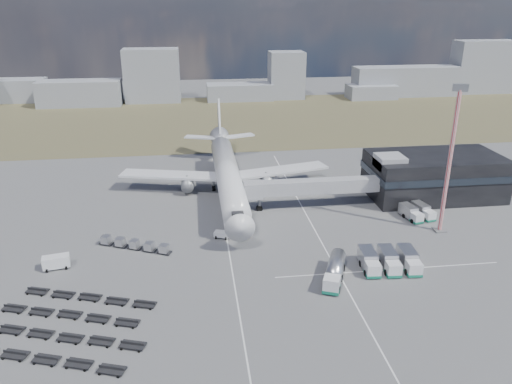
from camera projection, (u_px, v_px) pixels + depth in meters
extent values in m
plane|color=#565659|center=(241.00, 257.00, 90.76)|extent=(420.00, 420.00, 0.00)
cube|color=brown|center=(212.00, 119.00, 192.32)|extent=(420.00, 90.00, 0.01)
cube|color=silver|center=(228.00, 245.00, 95.14)|extent=(0.25, 110.00, 0.01)
cube|color=silver|center=(320.00, 239.00, 97.29)|extent=(0.25, 110.00, 0.01)
cube|color=silver|center=(389.00, 270.00, 86.37)|extent=(40.00, 0.25, 0.01)
cube|color=black|center=(434.00, 176.00, 116.84)|extent=(30.00, 16.00, 10.00)
cube|color=#262D38|center=(435.00, 171.00, 116.40)|extent=(30.40, 16.40, 1.60)
cube|color=#939399|center=(390.00, 162.00, 111.91)|extent=(6.00, 6.00, 3.00)
cube|color=#939399|center=(313.00, 186.00, 109.99)|extent=(29.80, 3.00, 3.00)
cube|color=#939399|center=(253.00, 190.00, 107.93)|extent=(4.00, 3.60, 3.40)
cylinder|color=slate|center=(259.00, 200.00, 109.50)|extent=(0.70, 0.70, 5.10)
cylinder|color=black|center=(259.00, 208.00, 110.27)|extent=(1.40, 0.90, 1.40)
cylinder|color=silver|center=(228.00, 175.00, 116.53)|extent=(5.60, 48.00, 5.60)
cone|color=silver|center=(239.00, 222.00, 92.06)|extent=(5.60, 5.00, 5.60)
cone|color=silver|center=(220.00, 140.00, 142.08)|extent=(5.60, 8.00, 5.60)
cube|color=black|center=(238.00, 214.00, 93.61)|extent=(2.20, 2.00, 0.80)
cube|color=silver|center=(172.00, 175.00, 120.02)|extent=(25.59, 11.38, 0.50)
cube|color=silver|center=(279.00, 170.00, 123.13)|extent=(25.59, 11.38, 0.50)
cylinder|color=slate|center=(187.00, 184.00, 119.22)|extent=(3.00, 5.00, 3.00)
cylinder|color=slate|center=(266.00, 180.00, 121.49)|extent=(3.00, 5.00, 3.00)
cube|color=silver|center=(201.00, 137.00, 143.13)|extent=(9.49, 5.63, 0.35)
cube|color=silver|center=(239.00, 136.00, 144.44)|extent=(9.49, 5.63, 0.35)
cube|color=silver|center=(219.00, 118.00, 142.77)|extent=(0.50, 9.06, 11.45)
cylinder|color=slate|center=(236.00, 229.00, 98.62)|extent=(0.50, 0.50, 2.50)
cylinder|color=slate|center=(214.00, 186.00, 121.31)|extent=(0.60, 0.60, 2.50)
cylinder|color=slate|center=(240.00, 184.00, 122.08)|extent=(0.60, 0.60, 2.50)
cylinder|color=black|center=(236.00, 233.00, 98.89)|extent=(0.50, 1.20, 1.20)
cube|color=gray|center=(11.00, 90.00, 223.49)|extent=(30.12, 12.00, 9.88)
cube|color=gray|center=(80.00, 93.00, 214.93)|extent=(34.94, 12.00, 10.74)
cube|color=gray|center=(152.00, 75.00, 221.10)|extent=(24.12, 12.00, 23.11)
cube|color=gray|center=(240.00, 92.00, 227.48)|extent=(29.79, 12.00, 7.31)
cube|color=gray|center=(286.00, 75.00, 229.29)|extent=(15.75, 12.00, 21.00)
cube|color=gray|center=(371.00, 92.00, 230.99)|extent=(21.99, 12.00, 6.23)
cube|color=gray|center=(405.00, 81.00, 236.27)|extent=(49.39, 12.00, 13.59)
cube|color=gray|center=(483.00, 67.00, 242.48)|extent=(28.72, 12.00, 24.73)
cube|color=silver|center=(332.00, 284.00, 79.21)|extent=(3.33, 3.33, 2.44)
cube|color=#147357|center=(331.00, 289.00, 79.56)|extent=(3.47, 3.47, 0.53)
cylinder|color=#B8B9BE|center=(336.00, 266.00, 83.70)|extent=(5.52, 8.37, 2.65)
cube|color=slate|center=(335.00, 272.00, 84.15)|extent=(5.42, 8.33, 0.37)
cylinder|color=black|center=(334.00, 278.00, 82.81)|extent=(3.00, 2.14, 1.17)
cube|color=silver|center=(222.00, 235.00, 97.55)|extent=(3.26, 2.52, 1.34)
cube|color=silver|center=(56.00, 262.00, 86.40)|extent=(4.80, 2.87, 2.38)
cube|color=silver|center=(272.00, 181.00, 123.83)|extent=(4.19, 5.95, 2.58)
cube|color=#147357|center=(272.00, 185.00, 124.21)|extent=(4.31, 6.07, 0.41)
cube|color=silver|center=(373.00, 270.00, 83.82)|extent=(2.54, 2.45, 2.28)
cube|color=#147357|center=(372.00, 274.00, 84.14)|extent=(2.65, 2.56, 0.47)
cube|color=#B8B9BE|center=(367.00, 257.00, 87.03)|extent=(2.83, 4.93, 2.69)
cube|color=silver|center=(393.00, 269.00, 83.99)|extent=(2.54, 2.45, 2.28)
cube|color=#147357|center=(393.00, 273.00, 84.31)|extent=(2.65, 2.56, 0.47)
cube|color=#B8B9BE|center=(387.00, 256.00, 87.21)|extent=(2.83, 4.93, 2.69)
cube|color=silver|center=(414.00, 268.00, 84.17)|extent=(2.54, 2.45, 2.28)
cube|color=#147357|center=(413.00, 273.00, 84.49)|extent=(2.65, 2.56, 0.47)
cube|color=#B8B9BE|center=(407.00, 256.00, 87.39)|extent=(2.83, 4.93, 2.69)
cube|color=silver|center=(417.00, 218.00, 103.86)|extent=(2.46, 2.39, 1.99)
cube|color=#147357|center=(417.00, 221.00, 104.14)|extent=(2.56, 2.49, 0.41)
cube|color=#B8B9BE|center=(408.00, 210.00, 106.51)|extent=(3.00, 4.53, 2.35)
cube|color=silver|center=(429.00, 216.00, 104.82)|extent=(2.46, 2.39, 1.99)
cube|color=#147357|center=(429.00, 219.00, 105.10)|extent=(2.56, 2.49, 0.41)
cube|color=#B8B9BE|center=(420.00, 209.00, 107.47)|extent=(3.00, 4.53, 2.35)
cube|color=black|center=(107.00, 243.00, 95.07)|extent=(2.89, 2.42, 0.17)
cube|color=#B8B9BE|center=(106.00, 239.00, 94.77)|extent=(2.02, 2.02, 1.43)
cube|color=black|center=(121.00, 245.00, 94.23)|extent=(2.89, 2.42, 0.17)
cube|color=#B8B9BE|center=(120.00, 242.00, 93.94)|extent=(2.02, 2.02, 1.43)
cube|color=black|center=(135.00, 248.00, 93.39)|extent=(2.89, 2.42, 0.17)
cube|color=#B8B9BE|center=(135.00, 244.00, 93.10)|extent=(2.02, 2.02, 1.43)
cube|color=black|center=(150.00, 250.00, 92.56)|extent=(2.89, 2.42, 0.17)
cube|color=#B8B9BE|center=(149.00, 246.00, 92.26)|extent=(2.02, 2.02, 1.43)
cube|color=black|center=(164.00, 252.00, 91.72)|extent=(2.89, 2.42, 0.17)
cube|color=#B8B9BE|center=(164.00, 248.00, 91.42)|extent=(2.02, 2.02, 1.43)
cube|color=black|center=(31.00, 357.00, 64.88)|extent=(26.46, 10.25, 0.82)
cube|color=black|center=(51.00, 334.00, 69.25)|extent=(26.46, 10.25, 0.82)
cube|color=black|center=(70.00, 314.00, 73.62)|extent=(22.14, 8.81, 0.82)
cube|color=black|center=(86.00, 296.00, 77.99)|extent=(22.14, 8.81, 0.82)
cylinder|color=red|center=(449.00, 164.00, 95.59)|extent=(0.80, 0.80, 28.42)
cube|color=slate|center=(461.00, 88.00, 90.27)|extent=(2.78, 1.69, 1.36)
cube|color=#565659|center=(439.00, 230.00, 100.71)|extent=(2.27, 2.27, 0.34)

